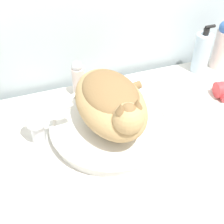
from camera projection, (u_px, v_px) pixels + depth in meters
name	position (u px, v px, depth m)	size (l,w,h in m)	color
vanity_counter	(124.00, 207.00, 1.32)	(1.12, 0.61, 0.89)	beige
sink_basin	(110.00, 125.00, 1.01)	(0.39, 0.39, 0.05)	silver
cat	(111.00, 102.00, 0.93)	(0.27, 0.33, 0.18)	tan
faucet	(38.00, 120.00, 0.94)	(0.15, 0.06, 0.15)	silver
soap_pump_bottle	(202.00, 53.00, 1.23)	(0.06, 0.06, 0.20)	silver
deodorant_stick	(78.00, 79.00, 1.11)	(0.04, 0.04, 0.15)	silver
lotion_bottle_white	(222.00, 45.00, 1.24)	(0.06, 0.06, 0.21)	silver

